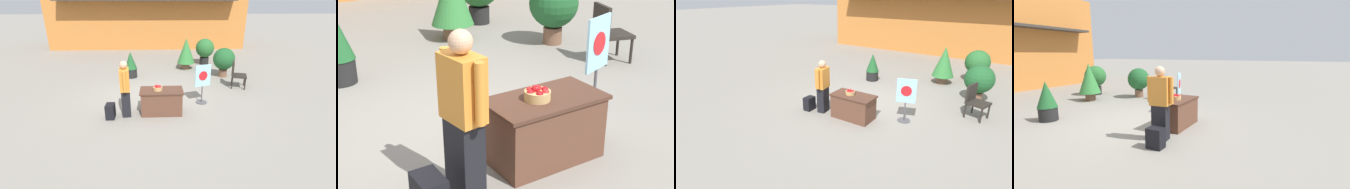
# 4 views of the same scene
# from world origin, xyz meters

# --- Properties ---
(ground_plane) EXTENTS (120.00, 120.00, 0.00)m
(ground_plane) POSITION_xyz_m (0.00, 0.00, 0.00)
(ground_plane) COLOR gray
(storefront_building) EXTENTS (13.43, 4.49, 5.19)m
(storefront_building) POSITION_xyz_m (-0.44, 10.39, 2.60)
(storefront_building) COLOR #C67533
(storefront_building) RESTS_ON ground_plane
(display_table) EXTENTS (1.25, 0.69, 0.72)m
(display_table) POSITION_xyz_m (0.31, -1.06, 0.36)
(display_table) COLOR brown
(display_table) RESTS_ON ground_plane
(apple_basket) EXTENTS (0.27, 0.27, 0.16)m
(apple_basket) POSITION_xyz_m (0.20, -1.07, 0.79)
(apple_basket) COLOR tan
(apple_basket) RESTS_ON display_table
(person_visitor) EXTENTS (0.31, 0.61, 1.62)m
(person_visitor) POSITION_xyz_m (-0.71, -1.19, 0.83)
(person_visitor) COLOR black
(person_visitor) RESTS_ON ground_plane
(backpack) EXTENTS (0.24, 0.34, 0.42)m
(backpack) POSITION_xyz_m (-1.15, -1.34, 0.21)
(backpack) COLOR black
(backpack) RESTS_ON ground_plane
(poster_board) EXTENTS (0.52, 0.36, 1.28)m
(poster_board) POSITION_xyz_m (1.64, -0.41, 0.68)
(poster_board) COLOR #4C4C51
(poster_board) RESTS_ON ground_plane
(patio_chair) EXTENTS (0.69, 0.69, 0.99)m
(patio_chair) POSITION_xyz_m (3.23, 1.00, 0.56)
(patio_chair) COLOR #28231E
(patio_chair) RESTS_ON ground_plane
(potted_plant_far_left) EXTENTS (0.94, 0.94, 1.27)m
(potted_plant_far_left) POSITION_xyz_m (3.10, 2.36, 0.77)
(potted_plant_far_left) COLOR brown
(potted_plant_far_left) RESTS_ON ground_plane
(potted_plant_near_left) EXTENTS (0.96, 0.96, 1.34)m
(potted_plant_near_left) POSITION_xyz_m (2.69, 4.53, 0.80)
(potted_plant_near_left) COLOR black
(potted_plant_near_left) RESTS_ON ground_plane
(potted_plant_far_right) EXTENTS (0.85, 0.85, 1.50)m
(potted_plant_far_right) POSITION_xyz_m (1.61, 3.68, 0.87)
(potted_plant_far_right) COLOR brown
(potted_plant_far_right) RESTS_ON ground_plane
(potted_plant_near_right) EXTENTS (0.53, 0.53, 1.13)m
(potted_plant_near_right) POSITION_xyz_m (-0.95, 2.44, 0.58)
(potted_plant_near_right) COLOR black
(potted_plant_near_right) RESTS_ON ground_plane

